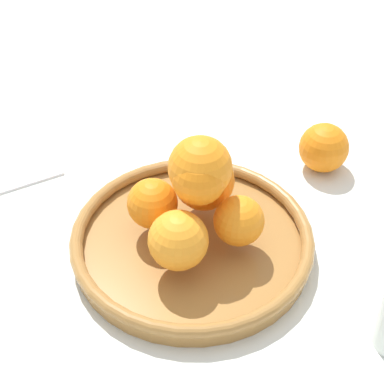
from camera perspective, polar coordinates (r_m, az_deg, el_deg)
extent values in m
plane|color=silver|center=(0.86, 0.00, -5.19)|extent=(4.00, 4.00, 0.00)
cylinder|color=#A57238|center=(0.86, 0.00, -4.80)|extent=(0.31, 0.31, 0.02)
torus|color=#A57238|center=(0.85, 0.00, -4.00)|extent=(0.32, 0.32, 0.02)
sphere|color=orange|center=(0.83, -3.54, -1.02)|extent=(0.07, 0.07, 0.07)
sphere|color=orange|center=(0.78, -1.23, -4.31)|extent=(0.07, 0.07, 0.07)
sphere|color=orange|center=(0.81, 4.19, -2.56)|extent=(0.07, 0.07, 0.07)
sphere|color=orange|center=(0.85, 1.06, 1.09)|extent=(0.08, 0.08, 0.08)
sphere|color=orange|center=(0.77, 0.61, 1.14)|extent=(0.07, 0.07, 0.07)
sphere|color=orange|center=(0.78, 0.73, 2.19)|extent=(0.08, 0.08, 0.08)
sphere|color=orange|center=(0.99, 11.64, 3.88)|extent=(0.08, 0.08, 0.08)
cube|color=white|center=(1.03, -15.31, 2.51)|extent=(0.16, 0.16, 0.01)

